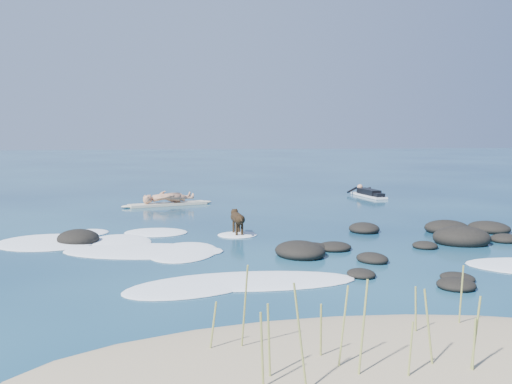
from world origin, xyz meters
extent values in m
plane|color=#0A2642|center=(0.00, 0.00, 0.00)|extent=(160.00, 160.00, 0.00)
ellipsoid|color=#9E8966|center=(0.00, -8.20, 0.00)|extent=(9.00, 4.40, 0.60)
cylinder|color=#8E9548|center=(0.80, -8.61, 0.49)|extent=(0.07, 0.07, 0.73)
cylinder|color=#8E9548|center=(0.06, -8.65, 0.49)|extent=(0.10, 0.08, 0.74)
cylinder|color=#8E9548|center=(0.40, -8.39, 0.62)|extent=(0.13, 0.12, 1.00)
cylinder|color=#8E9548|center=(-1.14, -8.80, 0.74)|extent=(0.17, 0.08, 1.24)
cylinder|color=#8E9548|center=(1.50, -7.04, 0.58)|extent=(0.03, 0.09, 0.92)
cylinder|color=#8E9548|center=(0.83, -8.58, 0.60)|extent=(0.14, 0.06, 0.96)
cylinder|color=#8E9548|center=(-1.39, -8.44, 0.59)|extent=(0.07, 0.05, 0.95)
cylinder|color=#8E9548|center=(-1.50, -8.67, 0.59)|extent=(0.07, 0.05, 0.94)
cylinder|color=#8E9548|center=(0.71, -7.35, 0.49)|extent=(0.06, 0.03, 0.74)
cylinder|color=#8E9548|center=(-0.41, -8.52, 0.71)|extent=(0.16, 0.14, 1.16)
cylinder|color=#8E9548|center=(-0.73, -8.03, 0.52)|extent=(0.07, 0.14, 0.80)
cylinder|color=#8E9548|center=(-1.54, -7.59, 0.72)|extent=(0.08, 0.26, 1.17)
cylinder|color=#8E9548|center=(-1.91, -7.49, 0.47)|extent=(0.12, 0.06, 0.70)
cylinder|color=#8E9548|center=(-0.56, -8.29, 0.65)|extent=(0.16, 0.12, 1.04)
ellipsoid|color=black|center=(3.03, -4.10, 0.05)|extent=(0.82, 0.87, 0.19)
ellipsoid|color=black|center=(3.06, 1.31, 0.09)|extent=(1.06, 1.19, 0.34)
ellipsoid|color=black|center=(0.54, -1.53, 0.11)|extent=(1.42, 1.56, 0.44)
ellipsoid|color=black|center=(6.17, -0.68, 0.07)|extent=(0.89, 0.83, 0.27)
ellipsoid|color=black|center=(0.96, -1.02, 0.06)|extent=(0.76, 0.61, 0.26)
ellipsoid|color=black|center=(4.92, -0.74, 0.15)|extent=(1.71, 1.55, 0.60)
ellipsoid|color=black|center=(1.30, -3.54, 0.05)|extent=(0.66, 0.74, 0.20)
ellipsoid|color=black|center=(3.77, -1.11, 0.05)|extent=(0.76, 0.77, 0.22)
ellipsoid|color=black|center=(5.37, 0.89, 0.11)|extent=(1.60, 1.57, 0.45)
ellipsoid|color=black|center=(1.51, -0.98, 0.06)|extent=(1.09, 1.06, 0.25)
ellipsoid|color=black|center=(2.73, -4.63, 0.06)|extent=(0.94, 0.95, 0.25)
ellipsoid|color=black|center=(1.97, -2.36, 0.07)|extent=(0.89, 0.97, 0.26)
ellipsoid|color=black|center=(-4.74, 0.81, 0.12)|extent=(1.26, 1.21, 0.47)
ellipsoid|color=black|center=(6.61, 0.83, 0.10)|extent=(1.38, 1.51, 0.38)
ellipsoid|color=white|center=(-3.03, -0.51, 0.01)|extent=(4.09, 2.46, 0.12)
ellipsoid|color=white|center=(-0.58, 1.23, 0.01)|extent=(1.09, 0.99, 0.12)
ellipsoid|color=white|center=(-4.67, 2.21, 0.01)|extent=(1.43, 1.48, 0.12)
ellipsoid|color=white|center=(-0.79, -3.62, 0.01)|extent=(3.92, 1.61, 0.12)
ellipsoid|color=white|center=(-2.10, -0.77, 0.01)|extent=(2.09, 2.70, 0.12)
ellipsoid|color=white|center=(-5.53, 0.97, 0.01)|extent=(3.31, 3.18, 0.12)
ellipsoid|color=white|center=(-2.80, 1.99, 0.01)|extent=(2.05, 1.79, 0.12)
ellipsoid|color=white|center=(-3.66, 0.75, 0.01)|extent=(1.97, 2.47, 0.12)
ellipsoid|color=white|center=(-2.01, -3.82, 0.01)|extent=(2.99, 2.32, 0.12)
ellipsoid|color=white|center=(-0.58, 1.28, 0.01)|extent=(1.10, 0.90, 0.12)
cube|color=beige|center=(-2.49, 8.01, 0.06)|extent=(3.06, 1.53, 0.10)
ellipsoid|color=beige|center=(-1.06, 8.48, 0.06)|extent=(0.68, 0.51, 0.11)
ellipsoid|color=beige|center=(-3.92, 7.55, 0.06)|extent=(0.68, 0.51, 0.11)
imported|color=tan|center=(-2.49, 8.01, 1.09)|extent=(0.67, 0.82, 1.96)
cube|color=white|center=(6.22, 9.72, 0.06)|extent=(0.86, 2.47, 0.09)
ellipsoid|color=white|center=(6.06, 10.92, 0.06)|extent=(0.36, 0.56, 0.09)
cube|color=black|center=(6.22, 9.72, 0.22)|extent=(0.63, 1.53, 0.24)
sphere|color=tan|center=(6.11, 10.57, 0.35)|extent=(0.28, 0.28, 0.25)
cylinder|color=black|center=(5.78, 10.70, 0.21)|extent=(0.57, 0.39, 0.27)
cylinder|color=black|center=(6.39, 10.78, 0.21)|extent=(0.61, 0.26, 0.27)
cube|color=black|center=(6.33, 8.90, 0.18)|extent=(0.45, 0.65, 0.15)
cylinder|color=black|center=(-0.58, 1.18, 0.49)|extent=(0.33, 0.60, 0.28)
sphere|color=black|center=(-0.60, 1.44, 0.49)|extent=(0.32, 0.32, 0.29)
sphere|color=black|center=(-0.55, 0.92, 0.49)|extent=(0.29, 0.29, 0.26)
sphere|color=black|center=(-0.62, 1.60, 0.59)|extent=(0.23, 0.23, 0.21)
cone|color=black|center=(-0.63, 1.73, 0.57)|extent=(0.12, 0.14, 0.11)
cone|color=black|center=(-0.67, 1.59, 0.67)|extent=(0.10, 0.08, 0.10)
cone|color=black|center=(-0.56, 1.60, 0.67)|extent=(0.10, 0.08, 0.10)
cylinder|color=black|center=(-0.67, 1.37, 0.19)|extent=(0.08, 0.08, 0.38)
cylinder|color=black|center=(-0.52, 1.38, 0.19)|extent=(0.08, 0.08, 0.38)
cylinder|color=black|center=(-0.63, 0.97, 0.19)|extent=(0.08, 0.08, 0.38)
cylinder|color=black|center=(-0.48, 0.99, 0.19)|extent=(0.08, 0.08, 0.38)
cylinder|color=black|center=(-0.54, 0.79, 0.54)|extent=(0.08, 0.28, 0.16)
camera|label=1|loc=(-2.38, -14.08, 2.82)|focal=40.00mm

